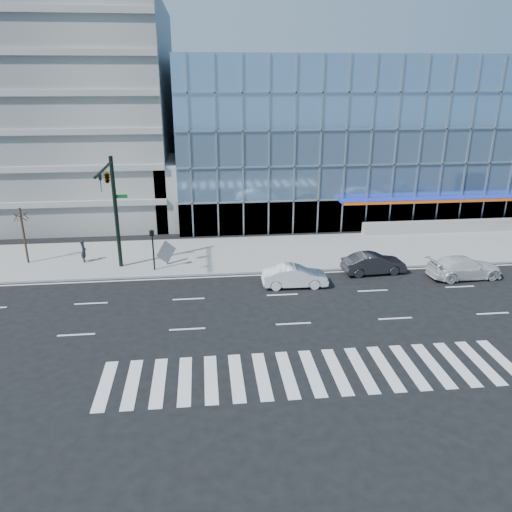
# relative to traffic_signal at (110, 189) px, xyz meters

# --- Properties ---
(ground) EXTENTS (160.00, 160.00, 0.00)m
(ground) POSITION_rel_traffic_signal_xyz_m (11.00, -4.57, -6.16)
(ground) COLOR black
(ground) RESTS_ON ground
(sidewalk) EXTENTS (120.00, 8.00, 0.15)m
(sidewalk) POSITION_rel_traffic_signal_xyz_m (11.00, 3.43, -6.09)
(sidewalk) COLOR gray
(sidewalk) RESTS_ON ground
(theatre_building) EXTENTS (42.00, 26.00, 15.00)m
(theatre_building) POSITION_rel_traffic_signal_xyz_m (25.00, 21.43, 1.34)
(theatre_building) COLOR #7299BF
(theatre_building) RESTS_ON ground
(parking_garage) EXTENTS (24.00, 24.00, 20.00)m
(parking_garage) POSITION_rel_traffic_signal_xyz_m (-9.00, 21.43, 3.84)
(parking_garage) COLOR gray
(parking_garage) RESTS_ON ground
(ramp_block) EXTENTS (6.00, 8.00, 6.00)m
(ramp_block) POSITION_rel_traffic_signal_xyz_m (5.00, 13.43, -3.16)
(ramp_block) COLOR gray
(ramp_block) RESTS_ON ground
(tower_backdrop) EXTENTS (14.00, 14.00, 48.00)m
(tower_backdrop) POSITION_rel_traffic_signal_xyz_m (-19.00, 65.43, 17.84)
(tower_backdrop) COLOR gray
(tower_backdrop) RESTS_ON ground
(traffic_signal) EXTENTS (1.14, 5.74, 8.00)m
(traffic_signal) POSITION_rel_traffic_signal_xyz_m (0.00, 0.00, 0.00)
(traffic_signal) COLOR black
(traffic_signal) RESTS_ON sidewalk
(ped_signal_post) EXTENTS (0.30, 0.33, 3.00)m
(ped_signal_post) POSITION_rel_traffic_signal_xyz_m (2.50, 0.37, -4.02)
(ped_signal_post) COLOR black
(ped_signal_post) RESTS_ON sidewalk
(street_tree_near) EXTENTS (1.10, 1.10, 4.23)m
(street_tree_near) POSITION_rel_traffic_signal_xyz_m (-7.00, 2.93, -2.39)
(street_tree_near) COLOR #332319
(street_tree_near) RESTS_ON sidewalk
(white_suv) EXTENTS (5.31, 2.43, 1.51)m
(white_suv) POSITION_rel_traffic_signal_xyz_m (24.02, -3.03, -5.41)
(white_suv) COLOR silver
(white_suv) RESTS_ON ground
(white_sedan) EXTENTS (4.39, 1.63, 1.43)m
(white_sedan) POSITION_rel_traffic_signal_xyz_m (12.02, -3.27, -5.45)
(white_sedan) COLOR white
(white_sedan) RESTS_ON ground
(dark_sedan) EXTENTS (4.56, 1.89, 1.47)m
(dark_sedan) POSITION_rel_traffic_signal_xyz_m (18.02, -1.57, -5.43)
(dark_sedan) COLOR black
(dark_sedan) RESTS_ON ground
(pedestrian) EXTENTS (0.48, 0.66, 1.67)m
(pedestrian) POSITION_rel_traffic_signal_xyz_m (-2.84, 2.64, -5.18)
(pedestrian) COLOR black
(pedestrian) RESTS_ON sidewalk
(tilted_panel) EXTENTS (1.42, 1.25, 1.83)m
(tilted_panel) POSITION_rel_traffic_signal_xyz_m (3.30, 1.57, -5.10)
(tilted_panel) COLOR gray
(tilted_panel) RESTS_ON sidewalk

